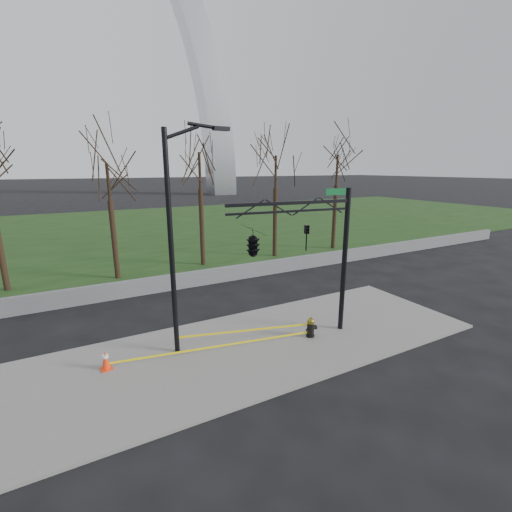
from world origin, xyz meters
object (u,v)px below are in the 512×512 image
traffic_signal_mast (272,241)px  fire_hydrant (311,328)px  traffic_cone (106,360)px  street_light (177,229)px

traffic_signal_mast → fire_hydrant: bearing=-5.4°
traffic_cone → traffic_signal_mast: size_ratio=0.12×
traffic_cone → street_light: bearing=1.1°
traffic_cone → traffic_signal_mast: 7.03m
traffic_signal_mast → street_light: bearing=167.2°
street_light → traffic_signal_mast: 3.42m
street_light → traffic_cone: bearing=179.0°
traffic_cone → street_light: street_light is taller
fire_hydrant → traffic_signal_mast: size_ratio=0.14×
fire_hydrant → street_light: bearing=167.7°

